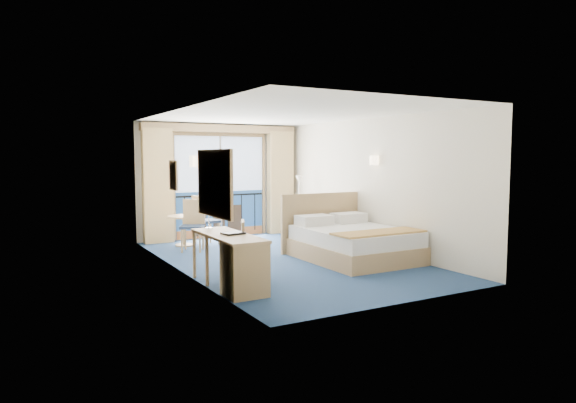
# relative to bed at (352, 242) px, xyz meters

# --- Properties ---
(floor) EXTENTS (6.50, 6.50, 0.00)m
(floor) POSITION_rel_bed_xyz_m (-1.12, 0.55, -0.33)
(floor) COLOR navy
(floor) RESTS_ON ground
(room_walls) EXTENTS (4.04, 6.54, 2.72)m
(room_walls) POSITION_rel_bed_xyz_m (-1.12, 0.55, 1.45)
(room_walls) COLOR silver
(room_walls) RESTS_ON ground
(balcony_door) EXTENTS (2.36, 0.03, 2.52)m
(balcony_door) POSITION_rel_bed_xyz_m (-1.13, 3.76, 0.81)
(balcony_door) COLOR navy
(balcony_door) RESTS_ON room_walls
(curtain_left) EXTENTS (0.65, 0.22, 2.55)m
(curtain_left) POSITION_rel_bed_xyz_m (-2.67, 3.62, 0.94)
(curtain_left) COLOR #D8B877
(curtain_left) RESTS_ON room_walls
(curtain_right) EXTENTS (0.65, 0.22, 2.55)m
(curtain_right) POSITION_rel_bed_xyz_m (0.43, 3.62, 0.94)
(curtain_right) COLOR #D8B877
(curtain_right) RESTS_ON room_walls
(pelmet) EXTENTS (3.80, 0.25, 0.18)m
(pelmet) POSITION_rel_bed_xyz_m (-1.12, 3.65, 2.25)
(pelmet) COLOR tan
(pelmet) RESTS_ON room_walls
(mirror) EXTENTS (0.05, 1.25, 0.95)m
(mirror) POSITION_rel_bed_xyz_m (-3.09, -0.95, 1.22)
(mirror) COLOR tan
(mirror) RESTS_ON room_walls
(wall_print) EXTENTS (0.04, 0.42, 0.52)m
(wall_print) POSITION_rel_bed_xyz_m (-3.09, 1.00, 1.27)
(wall_print) COLOR tan
(wall_print) RESTS_ON room_walls
(sconce_left) EXTENTS (0.18, 0.18, 0.18)m
(sconce_left) POSITION_rel_bed_xyz_m (-3.06, -0.05, 1.52)
(sconce_left) COLOR beige
(sconce_left) RESTS_ON room_walls
(sconce_right) EXTENTS (0.18, 0.18, 0.18)m
(sconce_right) POSITION_rel_bed_xyz_m (0.82, 0.40, 1.52)
(sconce_right) COLOR beige
(sconce_right) RESTS_ON room_walls
(bed) EXTENTS (1.88, 2.24, 1.18)m
(bed) POSITION_rel_bed_xyz_m (0.00, 0.00, 0.00)
(bed) COLOR tan
(bed) RESTS_ON ground
(nightstand) EXTENTS (0.40, 0.38, 0.52)m
(nightstand) POSITION_rel_bed_xyz_m (0.66, 1.45, -0.07)
(nightstand) COLOR tan
(nightstand) RESTS_ON ground
(phone) EXTENTS (0.23, 0.20, 0.09)m
(phone) POSITION_rel_bed_xyz_m (0.65, 1.45, 0.23)
(phone) COLOR beige
(phone) RESTS_ON nightstand
(armchair) EXTENTS (1.07, 1.08, 0.77)m
(armchair) POSITION_rel_bed_xyz_m (0.43, 2.23, 0.05)
(armchair) COLOR #454853
(armchair) RESTS_ON ground
(floor_lamp) EXTENTS (0.20, 0.20, 1.47)m
(floor_lamp) POSITION_rel_bed_xyz_m (0.52, 2.83, 0.78)
(floor_lamp) COLOR silver
(floor_lamp) RESTS_ON ground
(desk) EXTENTS (0.58, 1.68, 0.79)m
(desk) POSITION_rel_bed_xyz_m (-2.82, -1.23, 0.10)
(desk) COLOR tan
(desk) RESTS_ON ground
(desk_chair) EXTENTS (0.54, 0.54, 0.95)m
(desk_chair) POSITION_rel_bed_xyz_m (-2.41, -0.66, 0.20)
(desk_chair) COLOR #202F4B
(desk_chair) RESTS_ON ground
(folder) EXTENTS (0.34, 0.27, 0.03)m
(folder) POSITION_rel_bed_xyz_m (-2.76, -0.81, 0.47)
(folder) COLOR black
(folder) RESTS_ON desk
(desk_lamp) EXTENTS (0.11, 0.11, 0.40)m
(desk_lamp) POSITION_rel_bed_xyz_m (-2.91, -0.21, 0.76)
(desk_lamp) COLOR silver
(desk_lamp) RESTS_ON desk
(round_table) EXTENTS (0.73, 0.73, 0.65)m
(round_table) POSITION_rel_bed_xyz_m (-2.29, 2.96, 0.16)
(round_table) COLOR tan
(round_table) RESTS_ON ground
(table_chair_a) EXTENTS (0.54, 0.53, 1.08)m
(table_chair_a) POSITION_rel_bed_xyz_m (-1.90, 2.84, 0.28)
(table_chair_a) COLOR #202F4B
(table_chair_a) RESTS_ON ground
(table_chair_b) EXTENTS (0.62, 0.62, 1.05)m
(table_chair_b) POSITION_rel_bed_xyz_m (-2.30, 2.33, 0.26)
(table_chair_b) COLOR #202F4B
(table_chair_b) RESTS_ON ground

